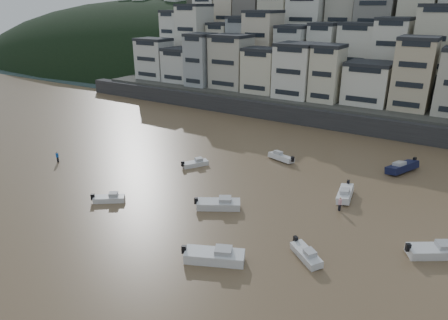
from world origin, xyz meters
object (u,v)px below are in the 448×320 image
Objects in this scene: boat_e at (345,193)px; boat_j at (109,197)px; boat_a at (214,254)px; boat_d at (436,249)px; person_blue at (57,157)px; boat_c at (219,203)px; boat_b at (306,253)px; boat_f at (195,162)px; boat_i at (402,166)px; person_pink at (340,204)px; boat_h at (281,156)px.

boat_j is (-24.68, -16.99, -0.16)m from boat_e.
boat_a reaches higher than boat_d.
person_blue is (-17.12, 5.09, 0.30)m from boat_j.
boat_d is at bearing 4.25° from person_blue.
boat_d is 53.23m from person_blue.
boat_j is (-12.61, -5.84, -0.21)m from boat_c.
boat_b is 1.05× the size of boat_f.
boat_i is at bearing -29.96° from boat_f.
boat_a is at bearing -112.79° from person_pink.
boat_a is 36.27m from person_blue.
boat_h is 17.27m from person_pink.
boat_a is at bearing -178.68° from boat_d.
boat_e is 43.47m from person_blue.
boat_b is 42.65m from person_blue.
boat_i reaches higher than boat_d.
boat_h is at bearing -15.83° from boat_f.
boat_e is at bearing 11.81° from boat_c.
boat_b is (7.25, 5.21, -0.24)m from boat_a.
boat_e reaches higher than boat_b.
boat_j is (-2.10, -15.40, -0.02)m from boat_f.
boat_f is at bearing -172.19° from boat_b.
boat_d reaches higher than boat_b.
boat_j is at bearing -156.25° from boat_f.
person_blue is (-42.53, 3.21, 0.25)m from boat_b.
boat_c is 3.30× the size of person_blue.
person_blue reaches higher than boat_h.
boat_a is 1.39× the size of boat_b.
boat_c is 13.90m from boat_j.
boat_h is at bearing 138.67° from person_pink.
boat_i reaches higher than boat_f.
boat_d reaches higher than boat_j.
person_blue is 43.04m from person_pink.
boat_e is at bearing -54.45° from boat_f.
person_pink is at bearing 129.30° from boat_b.
boat_h reaches higher than boat_b.
boat_d reaches higher than boat_c.
boat_c is at bearing -10.58° from boat_i.
person_blue is at bearing -37.85° from boat_i.
person_pink reaches higher than boat_a.
boat_i is 52.67m from person_blue.
boat_d is 11.62m from person_pink.
boat_c is at bearing 1.44° from person_blue.
person_pink is (-0.28, 11.39, 0.25)m from boat_b.
boat_e is 3.10× the size of person_pink.
boat_b is 11.39m from person_pink.
boat_d is at bearing -23.13° from boat_c.
person_blue is at bearing 126.61° from boat_j.
boat_c reaches higher than boat_e.
boat_a is 1.46× the size of boat_f.
boat_j is at bearing -64.30° from boat_e.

